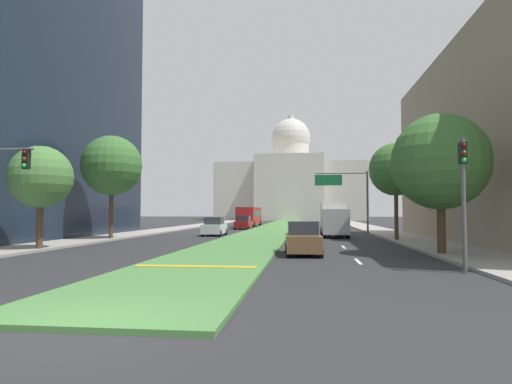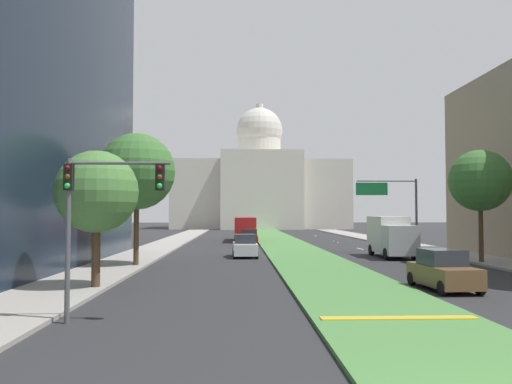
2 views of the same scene
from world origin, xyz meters
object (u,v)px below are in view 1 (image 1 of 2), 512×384
sedan_distant (244,223)px  box_truck_delivery (334,219)px  overhead_guide_sign (347,189)px  street_tree_right_mid (396,169)px  street_tree_right_near (440,162)px  street_tree_left_mid (112,166)px  capitol_building (291,187)px  traffic_light_near_right (464,187)px  sedan_midblock (214,227)px  city_bus (249,215)px  sedan_lead_stopped (303,239)px  street_tree_left_near (41,177)px

sedan_distant → box_truck_delivery: bearing=-55.8°
overhead_guide_sign → street_tree_right_mid: street_tree_right_mid is taller
street_tree_right_near → street_tree_right_mid: 11.25m
street_tree_left_mid → sedan_distant: 24.52m
capitol_building → street_tree_right_near: 98.86m
traffic_light_near_right → sedan_midblock: (-14.95, 24.27, -2.47)m
sedan_midblock → city_bus: 23.69m
sedan_lead_stopped → overhead_guide_sign: bearing=78.6°
sedan_midblock → box_truck_delivery: 11.51m
street_tree_right_mid → sedan_distant: (-15.30, 21.50, -4.86)m
traffic_light_near_right → street_tree_left_near: 23.01m
traffic_light_near_right → street_tree_left_mid: bearing=142.7°
overhead_guide_sign → street_tree_right_mid: bearing=-74.6°
capitol_building → traffic_light_near_right: size_ratio=7.66×
street_tree_left_near → sedan_midblock: size_ratio=1.40×
sedan_lead_stopped → street_tree_left_near: bearing=178.3°
traffic_light_near_right → sedan_lead_stopped: size_ratio=1.23×
traffic_light_near_right → sedan_lead_stopped: bearing=133.7°
box_truck_delivery → street_tree_right_near: bearing=-74.7°
sedan_distant → traffic_light_near_right: bearing=-70.1°
sedan_midblock → city_bus: (0.30, 23.67, 0.93)m
traffic_light_near_right → city_bus: traffic_light_near_right is taller
sedan_lead_stopped → city_bus: size_ratio=0.38×
capitol_building → sedan_lead_stopped: bearing=-87.5°
street_tree_right_near → street_tree_right_mid: street_tree_right_mid is taller
overhead_guide_sign → city_bus: (-12.83, 19.70, -2.87)m
overhead_guide_sign → sedan_distant: bearing=138.0°
sedan_midblock → sedan_distant: 15.20m
sedan_distant → box_truck_delivery: box_truck_delivery is taller
street_tree_right_mid → city_bus: bearing=117.6°
city_bus → capitol_building: bearing=85.8°
capitol_building → overhead_guide_sign: size_ratio=6.12×
overhead_guide_sign → street_tree_right_near: size_ratio=0.86×
sedan_lead_stopped → street_tree_left_mid: bearing=146.9°
city_bus → sedan_distant: bearing=-87.5°
street_tree_right_mid → sedan_distant: street_tree_right_mid is taller
sedan_midblock → box_truck_delivery: (11.46, -0.71, 0.83)m
capitol_building → street_tree_right_near: (11.55, -98.09, -4.29)m
street_tree_left_near → sedan_lead_stopped: 16.10m
capitol_building → street_tree_right_mid: size_ratio=5.11×
traffic_light_near_right → box_truck_delivery: 23.87m
street_tree_left_near → street_tree_right_mid: bearing=25.6°
street_tree_left_mid → sedan_midblock: size_ratio=1.92×
traffic_light_near_right → overhead_guide_sign: overhead_guide_sign is taller
street_tree_right_near → street_tree_right_mid: bearing=90.5°
street_tree_left_near → box_truck_delivery: (18.41, 16.58, -2.74)m
street_tree_left_mid → sedan_lead_stopped: size_ratio=2.04×
street_tree_right_near → sedan_midblock: 24.16m
traffic_light_near_right → box_truck_delivery: bearing=98.4°
capitol_building → sedan_lead_stopped: (4.21, -98.31, -8.45)m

